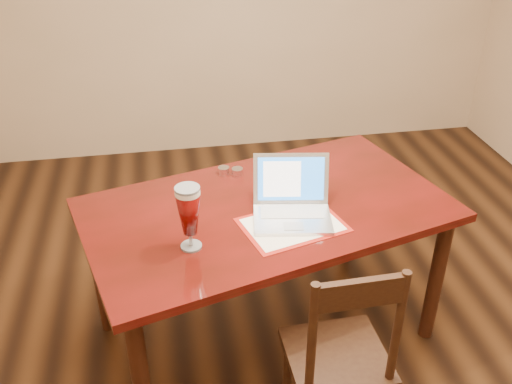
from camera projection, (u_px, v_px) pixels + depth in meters
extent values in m
plane|color=black|center=(307.00, 342.00, 3.12)|extent=(5.00, 5.00, 0.00)
cube|color=#530C0B|center=(267.00, 210.00, 2.79)|extent=(1.95, 1.42, 0.04)
cylinder|color=black|center=(141.00, 383.00, 2.40)|extent=(0.08, 0.08, 0.78)
cylinder|color=black|center=(436.00, 279.00, 2.98)|extent=(0.08, 0.08, 0.78)
cylinder|color=black|center=(100.00, 272.00, 3.03)|extent=(0.08, 0.08, 0.78)
cylinder|color=black|center=(350.00, 205.00, 3.61)|extent=(0.08, 0.08, 0.78)
cube|color=#9D170E|center=(292.00, 225.00, 2.64)|extent=(0.53, 0.44, 0.00)
cube|color=white|center=(293.00, 224.00, 2.64)|extent=(0.48, 0.39, 0.00)
cube|color=silver|center=(292.00, 219.00, 2.66)|extent=(0.40, 0.30, 0.02)
cube|color=silver|center=(292.00, 212.00, 2.70)|extent=(0.31, 0.16, 0.00)
cube|color=#B0AFB4|center=(294.00, 226.00, 2.59)|extent=(0.10, 0.08, 0.00)
cube|color=silver|center=(291.00, 179.00, 2.73)|extent=(0.37, 0.13, 0.24)
cube|color=blue|center=(291.00, 179.00, 2.72)|extent=(0.32, 0.11, 0.20)
cube|color=white|center=(282.00, 179.00, 2.72)|extent=(0.19, 0.07, 0.17)
cylinder|color=silver|center=(191.00, 246.00, 2.49)|extent=(0.09, 0.09, 0.01)
cylinder|color=silver|center=(191.00, 239.00, 2.47)|extent=(0.02, 0.02, 0.07)
cylinder|color=silver|center=(187.00, 192.00, 2.35)|extent=(0.11, 0.11, 0.02)
cylinder|color=silver|center=(187.00, 189.00, 2.34)|extent=(0.11, 0.11, 0.01)
cylinder|color=silver|center=(237.00, 172.00, 3.04)|extent=(0.06, 0.06, 0.04)
cylinder|color=silver|center=(224.00, 171.00, 3.05)|extent=(0.06, 0.06, 0.04)
cube|color=black|center=(336.00, 357.00, 2.46)|extent=(0.43, 0.41, 0.04)
cylinder|color=black|center=(287.00, 371.00, 2.68)|extent=(0.04, 0.04, 0.41)
cylinder|color=black|center=(357.00, 360.00, 2.74)|extent=(0.04, 0.04, 0.41)
cylinder|color=black|center=(312.00, 340.00, 2.14)|extent=(0.04, 0.04, 0.55)
cylinder|color=black|center=(398.00, 328.00, 2.20)|extent=(0.04, 0.04, 0.55)
cube|color=black|center=(360.00, 293.00, 2.07)|extent=(0.34, 0.04, 0.12)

